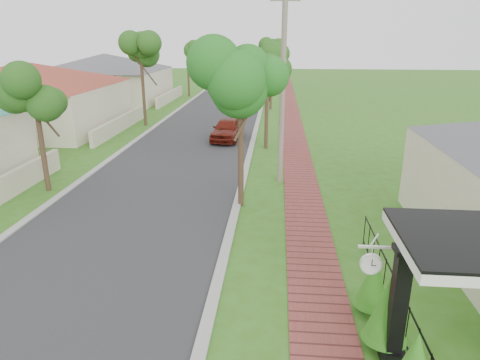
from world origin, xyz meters
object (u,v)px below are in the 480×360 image
at_px(porch_post, 397,312).
at_px(utility_pole, 282,91).
at_px(parked_car_white, 260,88).
at_px(parked_car_red, 228,129).
at_px(station_clock, 371,263).
at_px(near_tree, 241,83).

bearing_deg(porch_post, utility_pole, 101.56).
bearing_deg(parked_car_white, utility_pole, -75.38).
distance_m(parked_car_red, station_clock, 19.17).
bearing_deg(parked_car_red, utility_pole, -61.62).
xyz_separation_m(near_tree, station_clock, (3.26, -7.60, -2.71)).
bearing_deg(utility_pole, parked_car_red, 112.56).
relative_size(parked_car_white, utility_pole, 0.49).
bearing_deg(porch_post, parked_car_white, 96.09).
height_order(porch_post, utility_pole, utility_pole).
height_order(porch_post, parked_car_red, porch_post).
height_order(parked_car_red, near_tree, near_tree).
bearing_deg(utility_pole, parked_car_white, 94.10).
bearing_deg(station_clock, utility_pole, 99.41).
bearing_deg(parked_car_red, porch_post, -67.88).
height_order(near_tree, station_clock, near_tree).
bearing_deg(near_tree, parked_car_red, 99.23).
xyz_separation_m(parked_car_white, near_tree, (0.72, -33.92, 4.02)).
distance_m(parked_car_white, utility_pole, 31.19).
xyz_separation_m(porch_post, station_clock, (-0.49, 0.40, 0.83)).
height_order(parked_car_red, parked_car_white, parked_car_red).
bearing_deg(station_clock, parked_car_white, 95.47).
distance_m(porch_post, station_clock, 1.05).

